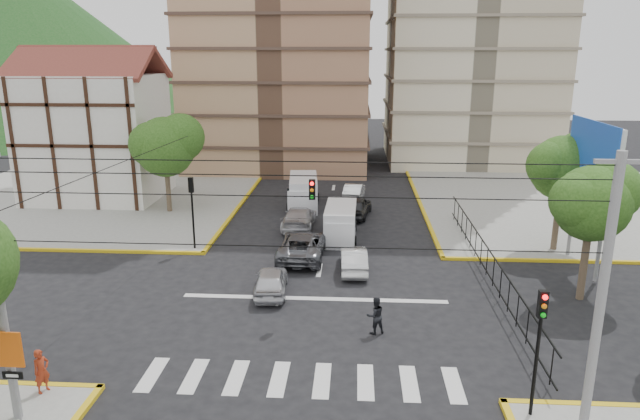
# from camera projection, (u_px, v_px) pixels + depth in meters

# --- Properties ---
(ground) EXTENTS (160.00, 160.00, 0.00)m
(ground) POSITION_uv_depth(u_px,v_px,m) (313.00, 309.00, 26.83)
(ground) COLOR black
(ground) RESTS_ON ground
(sidewalk_nw) EXTENTS (26.00, 26.00, 0.15)m
(sidewalk_nw) POSITION_uv_depth(u_px,v_px,m) (90.00, 197.00, 47.24)
(sidewalk_nw) COLOR gray
(sidewalk_nw) RESTS_ON ground
(sidewalk_ne) EXTENTS (26.00, 26.00, 0.15)m
(sidewalk_ne) POSITION_uv_depth(u_px,v_px,m) (585.00, 205.00, 44.84)
(sidewalk_ne) COLOR gray
(sidewalk_ne) RESTS_ON ground
(crosswalk_stripes) EXTENTS (12.00, 2.40, 0.01)m
(crosswalk_stripes) POSITION_uv_depth(u_px,v_px,m) (300.00, 379.00, 21.06)
(crosswalk_stripes) COLOR silver
(crosswalk_stripes) RESTS_ON ground
(stop_line) EXTENTS (13.00, 0.40, 0.01)m
(stop_line) POSITION_uv_depth(u_px,v_px,m) (314.00, 298.00, 27.98)
(stop_line) COLOR silver
(stop_line) RESTS_ON ground
(tudor_building) EXTENTS (10.80, 8.05, 12.23)m
(tudor_building) POSITION_uv_depth(u_px,v_px,m) (96.00, 135.00, 45.80)
(tudor_building) COLOR silver
(tudor_building) RESTS_ON ground
(distant_hill) EXTENTS (70.00, 70.00, 28.00)m
(distant_hill) POSITION_uv_depth(u_px,v_px,m) (11.00, 38.00, 93.71)
(distant_hill) COLOR #194C19
(distant_hill) RESTS_ON ground
(park_fence) EXTENTS (0.10, 22.50, 1.66)m
(park_fence) POSITION_uv_depth(u_px,v_px,m) (486.00, 277.00, 30.62)
(park_fence) COLOR black
(park_fence) RESTS_ON ground
(billboard) EXTENTS (0.36, 6.20, 8.10)m
(billboard) POSITION_uv_depth(u_px,v_px,m) (593.00, 164.00, 30.13)
(billboard) COLOR slate
(billboard) RESTS_ON ground
(tree_park_a) EXTENTS (4.41, 3.60, 6.83)m
(tree_park_a) POSITION_uv_depth(u_px,v_px,m) (594.00, 200.00, 26.64)
(tree_park_a) COLOR #473828
(tree_park_a) RESTS_ON ground
(tree_park_c) EXTENTS (4.65, 3.80, 7.25)m
(tree_park_c) POSITION_uv_depth(u_px,v_px,m) (564.00, 165.00, 33.23)
(tree_park_c) COLOR #473828
(tree_park_c) RESTS_ON ground
(tree_tudor) EXTENTS (5.39, 4.40, 7.43)m
(tree_tudor) POSITION_uv_depth(u_px,v_px,m) (166.00, 144.00, 41.55)
(tree_tudor) COLOR #473828
(tree_tudor) RESTS_ON ground
(traffic_light_se) EXTENTS (0.28, 0.22, 4.40)m
(traffic_light_se) POSITION_uv_depth(u_px,v_px,m) (539.00, 333.00, 18.03)
(traffic_light_se) COLOR black
(traffic_light_se) RESTS_ON ground
(traffic_light_nw) EXTENTS (0.28, 0.22, 4.40)m
(traffic_light_nw) POSITION_uv_depth(u_px,v_px,m) (192.00, 201.00, 33.97)
(traffic_light_nw) COLOR black
(traffic_light_nw) RESTS_ON ground
(traffic_light_hanging) EXTENTS (18.00, 9.12, 0.92)m
(traffic_light_hanging) POSITION_uv_depth(u_px,v_px,m) (308.00, 199.00, 23.29)
(traffic_light_hanging) COLOR black
(traffic_light_hanging) RESTS_ON ground
(utility_pole_se) EXTENTS (1.40, 0.28, 9.00)m
(utility_pole_se) POSITION_uv_depth(u_px,v_px,m) (601.00, 302.00, 16.36)
(utility_pole_se) COLOR slate
(utility_pole_se) RESTS_ON ground
(district_sign) EXTENTS (0.90, 0.12, 3.20)m
(district_sign) POSITION_uv_depth(u_px,v_px,m) (10.00, 358.00, 17.82)
(district_sign) COLOR slate
(district_sign) RESTS_ON ground
(van_right_lane) EXTENTS (2.06, 4.90, 2.19)m
(van_right_lane) POSITION_uv_depth(u_px,v_px,m) (341.00, 224.00, 36.54)
(van_right_lane) COLOR silver
(van_right_lane) RESTS_ON ground
(van_left_lane) EXTENTS (2.55, 5.48, 2.39)m
(van_left_lane) POSITION_uv_depth(u_px,v_px,m) (303.00, 193.00, 44.05)
(van_left_lane) COLOR silver
(van_left_lane) RESTS_ON ground
(car_silver_front_left) EXTENTS (1.87, 4.03, 1.34)m
(car_silver_front_left) POSITION_uv_depth(u_px,v_px,m) (271.00, 281.00, 28.44)
(car_silver_front_left) COLOR silver
(car_silver_front_left) RESTS_ON ground
(car_white_front_right) EXTENTS (1.57, 4.09, 1.33)m
(car_white_front_right) POSITION_uv_depth(u_px,v_px,m) (354.00, 259.00, 31.37)
(car_white_front_right) COLOR silver
(car_white_front_right) RESTS_ON ground
(car_grey_mid_left) EXTENTS (2.69, 5.60, 1.54)m
(car_grey_mid_left) POSITION_uv_depth(u_px,v_px,m) (302.00, 245.00, 33.38)
(car_grey_mid_left) COLOR #585A60
(car_grey_mid_left) RESTS_ON ground
(car_silver_rear_left) EXTENTS (2.17, 5.12, 1.47)m
(car_silver_rear_left) POSITION_uv_depth(u_px,v_px,m) (299.00, 218.00, 39.01)
(car_silver_rear_left) COLOR #BBBABF
(car_silver_rear_left) RESTS_ON ground
(car_darkgrey_mid_right) EXTENTS (2.55, 4.74, 1.53)m
(car_darkgrey_mid_right) POSITION_uv_depth(u_px,v_px,m) (356.00, 206.00, 41.75)
(car_darkgrey_mid_right) COLOR #242426
(car_darkgrey_mid_right) RESTS_ON ground
(car_white_rear_right) EXTENTS (1.91, 4.22, 1.34)m
(car_white_rear_right) POSITION_uv_depth(u_px,v_px,m) (354.00, 191.00, 46.68)
(car_white_rear_right) COLOR white
(car_white_rear_right) RESTS_ON ground
(pedestrian_sw_corner) EXTENTS (0.61, 0.70, 1.61)m
(pedestrian_sw_corner) POSITION_uv_depth(u_px,v_px,m) (42.00, 371.00, 19.87)
(pedestrian_sw_corner) COLOR #9F3118
(pedestrian_sw_corner) RESTS_ON sidewalk_sw
(pedestrian_crosswalk) EXTENTS (0.98, 0.88, 1.65)m
(pedestrian_crosswalk) POSITION_uv_depth(u_px,v_px,m) (375.00, 315.00, 24.34)
(pedestrian_crosswalk) COLOR black
(pedestrian_crosswalk) RESTS_ON ground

